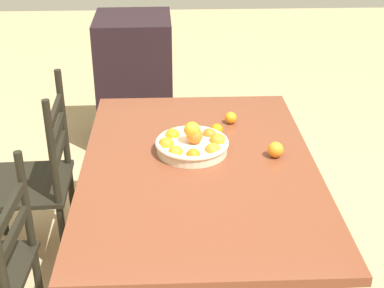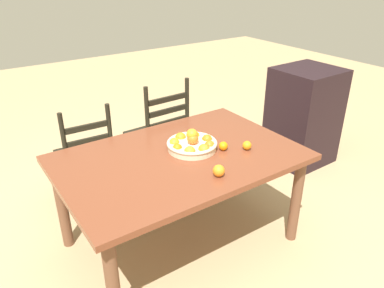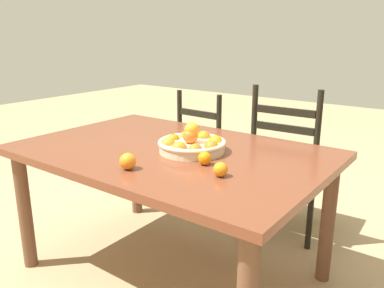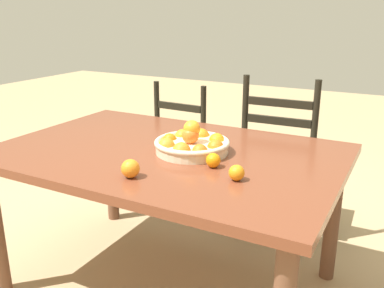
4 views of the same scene
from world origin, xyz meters
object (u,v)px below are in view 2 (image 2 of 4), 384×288
orange_loose_1 (223,146)px  orange_loose_2 (247,145)px  chair_near_window (160,135)px  fruit_bowl (192,144)px  dining_table (180,167)px  chair_by_cabinet (86,157)px  orange_loose_0 (219,171)px  cabinet (303,116)px

orange_loose_1 → orange_loose_2: bearing=-31.4°
chair_near_window → fruit_bowl: bearing=73.9°
fruit_bowl → orange_loose_1: fruit_bowl is taller
dining_table → orange_loose_1: bearing=-19.8°
chair_by_cabinet → dining_table: bearing=114.2°
chair_near_window → fruit_bowl: chair_near_window is taller
chair_by_cabinet → orange_loose_2: size_ratio=14.52×
orange_loose_0 → dining_table: bearing=98.2°
dining_table → fruit_bowl: (0.12, 0.03, 0.13)m
cabinet → orange_loose_2: cabinet is taller
dining_table → chair_near_window: (0.32, 0.84, -0.17)m
orange_loose_1 → cabinet: bearing=18.7°
chair_near_window → fruit_bowl: (-0.20, -0.81, 0.30)m
fruit_bowl → orange_loose_0: 0.39m
chair_near_window → cabinet: (1.40, -0.46, 0.01)m
fruit_bowl → dining_table: bearing=-167.9°
chair_near_window → chair_by_cabinet: size_ratio=1.11×
chair_by_cabinet → cabinet: bearing=168.6°
chair_by_cabinet → orange_loose_2: 1.38m
orange_loose_2 → orange_loose_1: bearing=148.6°
chair_by_cabinet → cabinet: cabinet is taller
chair_near_window → orange_loose_0: 1.26m
chair_by_cabinet → orange_loose_0: bearing=110.5°
cabinet → orange_loose_2: 1.44m
cabinet → orange_loose_2: size_ratio=15.65×
cabinet → orange_loose_0: bearing=-157.3°
cabinet → fruit_bowl: bearing=-168.6°
dining_table → chair_by_cabinet: bearing=111.8°
orange_loose_0 → fruit_bowl: bearing=79.9°
orange_loose_0 → orange_loose_1: 0.35m
chair_by_cabinet → orange_loose_1: chair_by_cabinet is taller
chair_near_window → orange_loose_2: size_ratio=16.12×
orange_loose_1 → fruit_bowl: bearing=142.6°
cabinet → orange_loose_1: 1.54m
chair_near_window → cabinet: chair_near_window is taller
chair_by_cabinet → orange_loose_2: bearing=128.4°
fruit_bowl → orange_loose_0: bearing=-100.1°
chair_near_window → cabinet: size_ratio=1.03×
chair_near_window → fruit_bowl: size_ratio=2.89×
fruit_bowl → chair_near_window: bearing=76.2°
dining_table → chair_by_cabinet: 0.98m
cabinet → fruit_bowl: 1.66m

